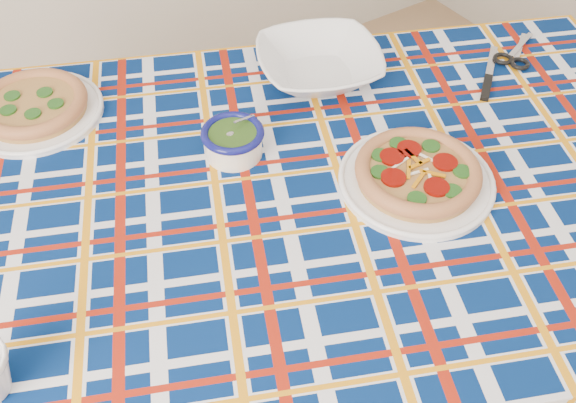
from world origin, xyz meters
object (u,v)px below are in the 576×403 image
dining_table (309,211)px  main_focaccia_plate (418,172)px  serving_bowl (319,64)px  pesto_bowl (233,139)px

dining_table → main_focaccia_plate: main_focaccia_plate is taller
dining_table → serving_bowl: 0.40m
main_focaccia_plate → serving_bowl: size_ratio=1.11×
pesto_bowl → serving_bowl: size_ratio=0.45×
dining_table → serving_bowl: size_ratio=6.49×
main_focaccia_plate → serving_bowl: (0.04, 0.42, 0.00)m
pesto_bowl → serving_bowl: (0.32, 0.13, -0.00)m
main_focaccia_plate → pesto_bowl: size_ratio=2.45×
dining_table → serving_bowl: serving_bowl is taller
main_focaccia_plate → serving_bowl: bearing=83.9°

